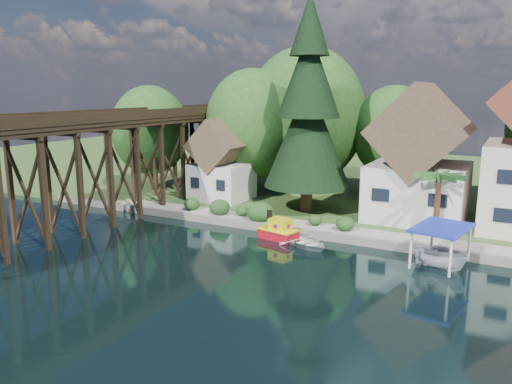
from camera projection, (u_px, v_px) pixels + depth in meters
ground at (251, 270)px, 30.92m from camera, size 140.00×140.00×0.00m
bank at (384, 179)px, 60.32m from camera, size 140.00×52.00×0.50m
seawall at (352, 240)px, 35.96m from camera, size 60.00×0.40×0.62m
promenade at (385, 236)px, 36.13m from camera, size 50.00×2.60×0.06m
trestle_bridge at (112, 158)px, 41.63m from camera, size 4.12×44.18×9.30m
house_left at (420, 162)px, 40.54m from camera, size 7.64×8.64×11.02m
shed at (222, 165)px, 47.73m from camera, size 5.09×5.40×7.85m
bg_trees at (366, 129)px, 47.39m from camera, size 49.90×13.30×10.57m
shrubs at (255, 211)px, 40.79m from camera, size 15.76×2.47×1.70m
conifer at (308, 110)px, 42.02m from camera, size 7.40×7.40×18.21m
palm_tree at (439, 178)px, 35.42m from camera, size 3.71×3.71×4.91m
tugboat at (279, 231)px, 37.11m from camera, size 3.19×2.21×2.11m
boat_white_a at (306, 241)px, 35.42m from camera, size 4.73×4.22×0.81m
boat_canopy at (440, 250)px, 30.92m from camera, size 3.63×4.67×2.71m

